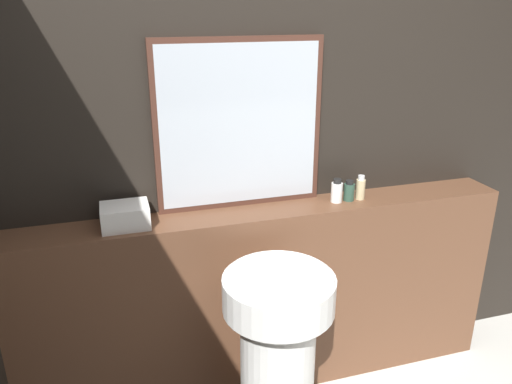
{
  "coord_description": "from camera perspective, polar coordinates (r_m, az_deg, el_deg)",
  "views": [
    {
      "loc": [
        -0.68,
        -0.69,
        1.89
      ],
      "look_at": [
        -0.1,
        1.23,
        1.13
      ],
      "focal_mm": 35.0,
      "sensor_mm": 36.0,
      "label": 1
    }
  ],
  "objects": [
    {
      "name": "conditioner_bottle",
      "position": [
        2.47,
        10.59,
        0.1
      ],
      "size": [
        0.05,
        0.05,
        0.1
      ],
      "color": "#2D4C3D",
      "rests_on": "vanity_counter"
    },
    {
      "name": "towel_stack",
      "position": [
        2.21,
        -14.73,
        -2.65
      ],
      "size": [
        0.2,
        0.16,
        0.1
      ],
      "color": "white",
      "rests_on": "vanity_counter"
    },
    {
      "name": "shampoo_bottle",
      "position": [
        2.44,
        9.21,
        0.08
      ],
      "size": [
        0.05,
        0.05,
        0.12
      ],
      "color": "white",
      "rests_on": "vanity_counter"
    },
    {
      "name": "mirror",
      "position": [
        2.27,
        -1.89,
        7.61
      ],
      "size": [
        0.78,
        0.03,
        0.77
      ],
      "color": "#47281E",
      "rests_on": "vanity_counter"
    },
    {
      "name": "pedestal_sink",
      "position": [
        2.2,
        2.49,
        -18.08
      ],
      "size": [
        0.45,
        0.45,
        0.89
      ],
      "color": "white",
      "rests_on": "ground_plane"
    },
    {
      "name": "lotion_bottle",
      "position": [
        2.49,
        11.86,
        0.43
      ],
      "size": [
        0.04,
        0.04,
        0.12
      ],
      "color": "#C6B284",
      "rests_on": "vanity_counter"
    },
    {
      "name": "vanity_counter",
      "position": [
        2.57,
        1.4,
        -12.22
      ],
      "size": [
        2.4,
        0.23,
        0.99
      ],
      "color": "brown",
      "rests_on": "ground_plane"
    },
    {
      "name": "wall_back",
      "position": [
        2.38,
        0.47,
        5.15
      ],
      "size": [
        8.0,
        0.06,
        2.5
      ],
      "color": "black",
      "rests_on": "ground_plane"
    }
  ]
}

